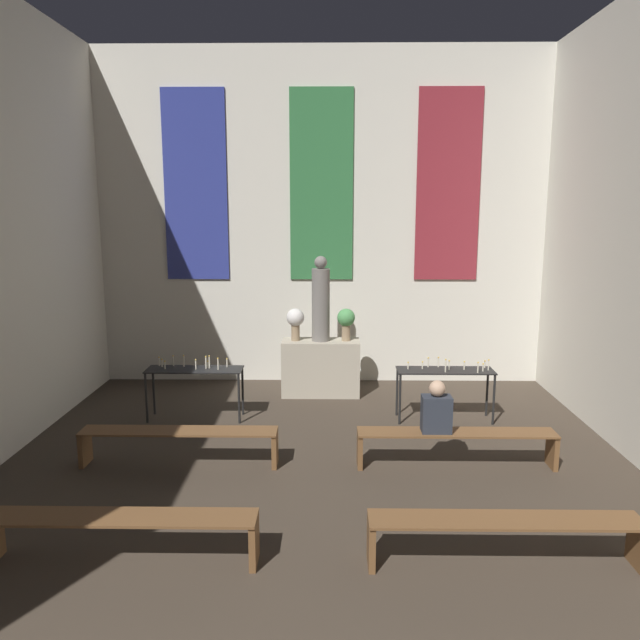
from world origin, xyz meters
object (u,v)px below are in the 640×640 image
at_px(candle_rack_right, 445,376).
at_px(altar, 321,368).
at_px(flower_vase_left, 295,320).
at_px(person_seated, 436,410).
at_px(statue, 321,302).
at_px(pew_back_left, 179,438).
at_px(pew_back_right, 456,440).
at_px(pew_second_right, 505,530).
at_px(pew_second_left, 122,527).
at_px(flower_vase_right, 346,320).
at_px(candle_rack_left, 195,375).

bearing_deg(candle_rack_right, altar, 145.99).
height_order(flower_vase_left, person_seated, flower_vase_left).
bearing_deg(statue, altar, -90.00).
xyz_separation_m(pew_back_left, pew_back_right, (3.43, 0.00, 0.00)).
relative_size(candle_rack_right, pew_second_right, 0.59).
bearing_deg(flower_vase_left, candle_rack_right, -28.82).
xyz_separation_m(flower_vase_left, person_seated, (1.89, -2.98, -0.56)).
height_order(pew_back_right, person_seated, person_seated).
height_order(candle_rack_right, pew_back_right, candle_rack_right).
bearing_deg(pew_second_left, person_seated, 34.39).
xyz_separation_m(pew_second_left, person_seated, (3.18, 2.17, 0.39)).
xyz_separation_m(flower_vase_right, pew_back_left, (-2.14, -2.98, -0.95)).
xyz_separation_m(statue, person_seated, (1.46, -2.98, -0.88)).
height_order(flower_vase_right, candle_rack_right, flower_vase_right).
xyz_separation_m(pew_second_right, pew_back_left, (-3.43, 2.17, 0.00)).
distance_m(pew_back_right, person_seated, 0.47).
bearing_deg(pew_back_left, candle_rack_left, 95.47).
relative_size(statue, candle_rack_right, 0.99).
bearing_deg(pew_second_left, flower_vase_right, 67.44).
distance_m(pew_second_right, pew_back_left, 4.06).
bearing_deg(flower_vase_left, pew_back_left, -113.38).
relative_size(flower_vase_right, candle_rack_left, 0.38).
distance_m(candle_rack_left, pew_back_left, 1.76).
bearing_deg(flower_vase_right, candle_rack_left, -151.19).
bearing_deg(pew_back_left, pew_second_right, -32.36).
bearing_deg(person_seated, pew_back_left, -180.00).
bearing_deg(altar, candle_rack_right, -34.01).
height_order(pew_second_left, person_seated, person_seated).
xyz_separation_m(altar, pew_back_left, (-1.72, -2.98, -0.13)).
bearing_deg(flower_vase_right, pew_back_right, -66.62).
bearing_deg(candle_rack_left, pew_back_left, -84.53).
distance_m(statue, pew_back_right, 3.67).
height_order(altar, statue, statue).
relative_size(altar, candle_rack_left, 0.91).
bearing_deg(altar, candle_rack_left, -145.99).
xyz_separation_m(pew_second_left, pew_second_right, (3.43, 0.00, 0.00)).
xyz_separation_m(statue, candle_rack_right, (1.88, -1.27, -0.92)).
relative_size(statue, flower_vase_right, 2.61).
bearing_deg(candle_rack_left, person_seated, -27.16).
bearing_deg(candle_rack_right, flower_vase_right, 138.91).
xyz_separation_m(flower_vase_right, candle_rack_right, (1.46, -1.27, -0.61)).
bearing_deg(flower_vase_right, candle_rack_right, -41.09).
distance_m(altar, person_seated, 3.33).
height_order(flower_vase_left, pew_second_right, flower_vase_left).
relative_size(flower_vase_left, pew_second_left, 0.22).
distance_m(candle_rack_right, pew_back_left, 4.00).
bearing_deg(statue, person_seated, -63.91).
relative_size(pew_second_left, pew_back_right, 1.00).
relative_size(candle_rack_left, candle_rack_right, 1.00).
distance_m(statue, flower_vase_right, 0.53).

